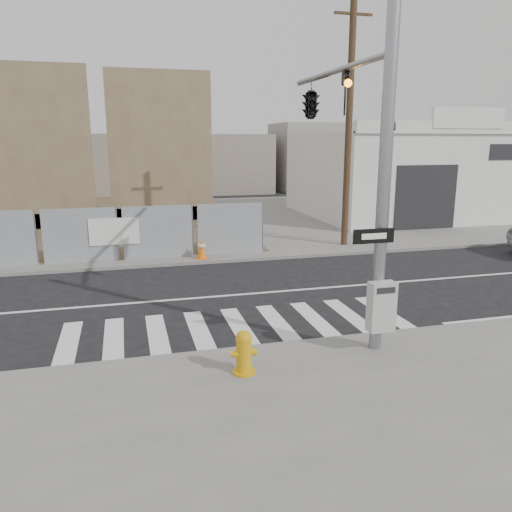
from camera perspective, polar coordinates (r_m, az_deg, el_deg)
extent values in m
plane|color=black|center=(14.84, -4.14, -4.62)|extent=(100.00, 100.00, 0.00)
cube|color=slate|center=(28.37, -9.47, 3.90)|extent=(50.00, 20.00, 0.12)
cylinder|color=gray|center=(10.46, 14.40, 7.83)|extent=(0.26, 0.26, 7.00)
cylinder|color=gray|center=(12.86, 9.11, 20.15)|extent=(0.14, 5.20, 0.14)
cube|color=#B2B2AF|center=(10.70, 14.14, -5.63)|extent=(0.55, 0.30, 1.05)
cube|color=black|center=(10.34, 13.30, 2.23)|extent=(0.90, 0.03, 0.30)
cube|color=silver|center=(10.32, 13.35, 2.21)|extent=(0.55, 0.01, 0.12)
imported|color=black|center=(12.26, 10.20, 17.88)|extent=(0.16, 0.20, 1.00)
imported|color=black|center=(14.28, 6.32, 17.29)|extent=(0.53, 2.48, 1.00)
cylinder|color=gray|center=(21.39, 15.00, 7.86)|extent=(0.12, 0.12, 5.20)
imported|color=black|center=(21.33, 15.41, 14.56)|extent=(0.16, 0.20, 1.00)
cube|color=brown|center=(27.27, -24.67, 11.12)|extent=(6.00, 0.50, 8.00)
cube|color=brown|center=(27.94, -23.84, 3.78)|extent=(6.00, 1.30, 0.80)
cube|color=brown|center=(27.98, -10.83, 12.08)|extent=(5.50, 0.50, 8.00)
cube|color=brown|center=(28.66, -10.58, 4.88)|extent=(5.50, 1.30, 0.80)
cube|color=silver|center=(31.66, 16.97, 8.94)|extent=(12.00, 10.00, 4.80)
cube|color=silver|center=(27.48, 22.93, 13.38)|extent=(12.00, 0.30, 0.60)
cube|color=silver|center=(27.45, 23.08, 14.31)|extent=(4.00, 0.30, 1.00)
cube|color=black|center=(26.44, 18.84, 6.35)|extent=(3.40, 0.06, 3.20)
cylinder|color=#483321|center=(21.43, 10.57, 14.52)|extent=(0.28, 0.28, 10.00)
cube|color=#483321|center=(21.96, 11.07, 25.54)|extent=(1.60, 0.10, 0.10)
cylinder|color=#D4960B|center=(9.90, -1.38, -13.06)|extent=(0.57, 0.57, 0.05)
cylinder|color=#D4960B|center=(9.76, -1.39, -11.39)|extent=(0.37, 0.37, 0.68)
sphere|color=#D4960B|center=(9.62, -1.40, -9.42)|extent=(0.32, 0.32, 0.32)
cylinder|color=#D4960B|center=(9.70, -2.45, -11.13)|extent=(0.19, 0.17, 0.12)
cylinder|color=#D4960B|center=(9.78, -0.34, -10.91)|extent=(0.19, 0.17, 0.12)
cube|color=#D8410B|center=(19.92, -24.27, -0.76)|extent=(0.39, 0.39, 0.03)
cone|color=#D8410B|center=(19.85, -24.36, 0.19)|extent=(0.35, 0.35, 0.71)
cylinder|color=silver|center=(19.83, -24.39, 0.48)|extent=(0.27, 0.27, 0.08)
cube|color=orange|center=(19.06, -6.22, -0.24)|extent=(0.52, 0.52, 0.03)
cone|color=orange|center=(18.98, -6.25, 0.87)|extent=(0.46, 0.46, 0.79)
cylinder|color=silver|center=(18.95, -6.26, 1.20)|extent=(0.30, 0.30, 0.09)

